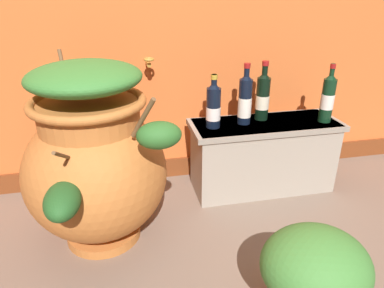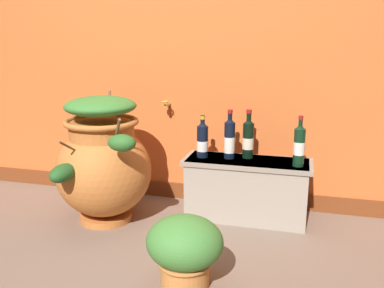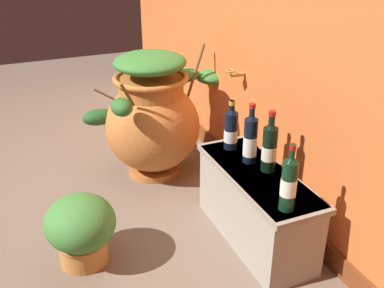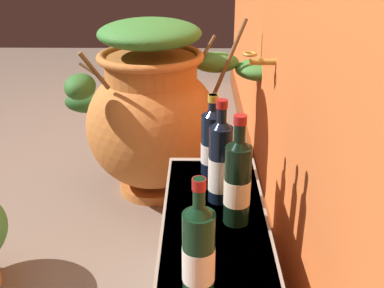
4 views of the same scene
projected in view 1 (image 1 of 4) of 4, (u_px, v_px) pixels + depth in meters
The scene contains 7 objects.
terracotta_urn at pixel (94, 159), 1.52m from camera, with size 0.64×1.06×0.83m.
stone_ledge at pixel (263, 153), 2.00m from camera, with size 0.83×0.31×0.41m.
wine_bottle_left at pixel (328, 97), 1.88m from camera, with size 0.07×0.07×0.32m.
wine_bottle_middle at pixel (263, 95), 1.91m from camera, with size 0.07×0.07×0.32m.
wine_bottle_right at pixel (213, 105), 1.81m from camera, with size 0.08×0.08×0.28m.
wine_bottle_back at pixel (245, 99), 1.85m from camera, with size 0.07×0.07×0.32m.
potted_shrub at pixel (314, 274), 1.19m from camera, with size 0.37×0.35×0.36m.
Camera 1 is at (-0.25, -0.81, 1.10)m, focal length 32.80 mm.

